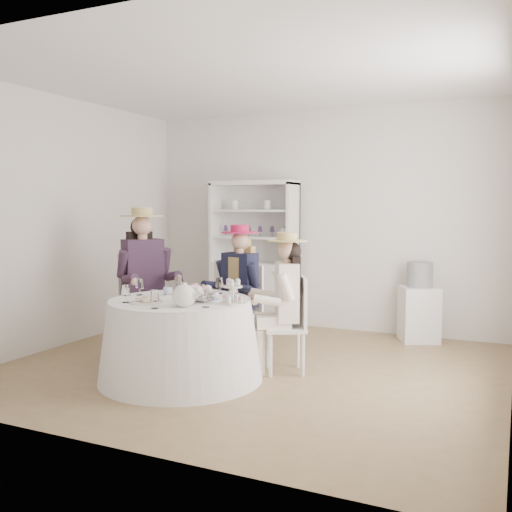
% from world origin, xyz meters
% --- Properties ---
extents(ground, '(4.50, 4.50, 0.00)m').
position_xyz_m(ground, '(0.00, 0.00, 0.00)').
color(ground, brown).
rests_on(ground, ground).
extents(ceiling, '(4.50, 4.50, 0.00)m').
position_xyz_m(ceiling, '(0.00, 0.00, 2.70)').
color(ceiling, white).
rests_on(ceiling, wall_back).
extents(wall_back, '(4.50, 0.00, 4.50)m').
position_xyz_m(wall_back, '(0.00, 2.00, 1.35)').
color(wall_back, silver).
rests_on(wall_back, ground).
extents(wall_front, '(4.50, 0.00, 4.50)m').
position_xyz_m(wall_front, '(0.00, -2.00, 1.35)').
color(wall_front, silver).
rests_on(wall_front, ground).
extents(wall_left, '(0.00, 4.50, 4.50)m').
position_xyz_m(wall_left, '(-2.25, 0.00, 1.35)').
color(wall_left, silver).
rests_on(wall_left, ground).
extents(tea_table, '(1.44, 1.44, 0.71)m').
position_xyz_m(tea_table, '(-0.41, -0.60, 0.35)').
color(tea_table, white).
rests_on(tea_table, ground).
extents(hutch, '(1.09, 0.41, 1.84)m').
position_xyz_m(hutch, '(-0.77, 1.73, 0.65)').
color(hutch, silver).
rests_on(hutch, ground).
extents(side_table, '(0.52, 0.52, 0.62)m').
position_xyz_m(side_table, '(1.26, 1.75, 0.31)').
color(side_table, silver).
rests_on(side_table, ground).
extents(hatbox, '(0.34, 0.34, 0.28)m').
position_xyz_m(hatbox, '(1.26, 1.75, 0.76)').
color(hatbox, black).
rests_on(hatbox, side_table).
extents(guest_left, '(0.65, 0.60, 1.51)m').
position_xyz_m(guest_left, '(-1.18, -0.06, 0.85)').
color(guest_left, silver).
rests_on(guest_left, ground).
extents(guest_mid, '(0.50, 0.53, 1.33)m').
position_xyz_m(guest_mid, '(-0.31, 0.35, 0.75)').
color(guest_mid, silver).
rests_on(guest_mid, ground).
extents(guest_right, '(0.55, 0.50, 1.28)m').
position_xyz_m(guest_right, '(0.34, -0.02, 0.72)').
color(guest_right, silver).
rests_on(guest_right, ground).
extents(spare_chair, '(0.47, 0.47, 0.88)m').
position_xyz_m(spare_chair, '(-0.84, 1.19, 0.47)').
color(spare_chair, silver).
rests_on(spare_chair, ground).
extents(teacup_a, '(0.09, 0.09, 0.07)m').
position_xyz_m(teacup_a, '(-0.64, -0.44, 0.74)').
color(teacup_a, white).
rests_on(teacup_a, tea_table).
extents(teacup_b, '(0.09, 0.09, 0.06)m').
position_xyz_m(teacup_b, '(-0.38, -0.32, 0.74)').
color(teacup_b, white).
rests_on(teacup_b, tea_table).
extents(teacup_c, '(0.09, 0.09, 0.06)m').
position_xyz_m(teacup_c, '(-0.11, -0.51, 0.74)').
color(teacup_c, white).
rests_on(teacup_c, tea_table).
extents(flower_bowl, '(0.22, 0.22, 0.05)m').
position_xyz_m(flower_bowl, '(-0.17, -0.60, 0.74)').
color(flower_bowl, white).
rests_on(flower_bowl, tea_table).
extents(flower_arrangement, '(0.20, 0.20, 0.07)m').
position_xyz_m(flower_arrangement, '(-0.18, -0.67, 0.80)').
color(flower_arrangement, '#D1687C').
rests_on(flower_arrangement, tea_table).
extents(table_teapot, '(0.27, 0.19, 0.20)m').
position_xyz_m(table_teapot, '(-0.18, -0.89, 0.80)').
color(table_teapot, white).
rests_on(table_teapot, tea_table).
extents(sandwich_plate, '(0.28, 0.28, 0.06)m').
position_xyz_m(sandwich_plate, '(-0.56, -0.87, 0.73)').
color(sandwich_plate, white).
rests_on(sandwich_plate, tea_table).
extents(cupcake_stand, '(0.22, 0.22, 0.20)m').
position_xyz_m(cupcake_stand, '(0.11, -0.60, 0.78)').
color(cupcake_stand, white).
rests_on(cupcake_stand, tea_table).
extents(stemware_set, '(0.98, 0.99, 0.15)m').
position_xyz_m(stemware_set, '(-0.41, -0.60, 0.79)').
color(stemware_set, white).
rests_on(stemware_set, tea_table).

